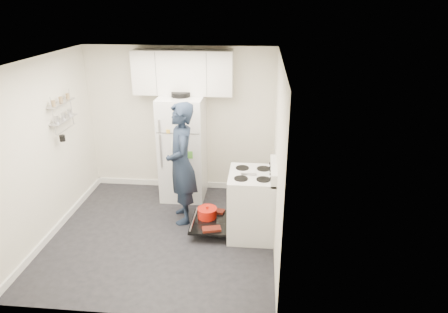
# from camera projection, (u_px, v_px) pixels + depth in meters

# --- Properties ---
(room) EXTENTS (3.21, 3.21, 2.51)m
(room) POSITION_uv_depth(u_px,v_px,m) (157.00, 157.00, 5.41)
(room) COLOR black
(room) RESTS_ON ground
(electric_range) EXTENTS (0.66, 0.76, 1.10)m
(electric_range) POSITION_uv_depth(u_px,v_px,m) (251.00, 205.00, 5.69)
(electric_range) COLOR silver
(electric_range) RESTS_ON ground
(open_oven_door) EXTENTS (0.55, 0.71, 0.23)m
(open_oven_door) POSITION_uv_depth(u_px,v_px,m) (209.00, 218.00, 5.89)
(open_oven_door) COLOR black
(open_oven_door) RESTS_ON ground
(refrigerator) EXTENTS (0.72, 0.74, 1.82)m
(refrigerator) POSITION_uv_depth(u_px,v_px,m) (183.00, 148.00, 6.65)
(refrigerator) COLOR silver
(refrigerator) RESTS_ON ground
(upper_cabinets) EXTENTS (1.60, 0.33, 0.70)m
(upper_cabinets) POSITION_uv_depth(u_px,v_px,m) (183.00, 72.00, 6.36)
(upper_cabinets) COLOR silver
(upper_cabinets) RESTS_ON room
(wall_shelf_rack) EXTENTS (0.14, 0.60, 0.61)m
(wall_shelf_rack) POSITION_uv_depth(u_px,v_px,m) (62.00, 111.00, 5.80)
(wall_shelf_rack) COLOR #B2B2B7
(wall_shelf_rack) RESTS_ON room
(person) EXTENTS (0.61, 0.77, 1.86)m
(person) POSITION_uv_depth(u_px,v_px,m) (181.00, 164.00, 5.90)
(person) COLOR #172134
(person) RESTS_ON ground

